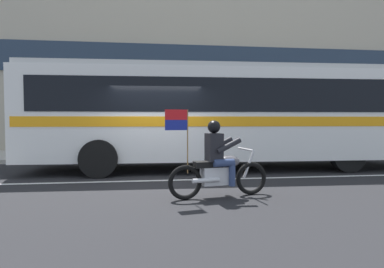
# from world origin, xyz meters

# --- Properties ---
(ground_plane) EXTENTS (60.00, 60.00, 0.00)m
(ground_plane) POSITION_xyz_m (0.00, 0.00, 0.00)
(ground_plane) COLOR black
(sidewalk_curb) EXTENTS (28.00, 3.80, 0.15)m
(sidewalk_curb) POSITION_xyz_m (0.00, 5.10, 0.07)
(sidewalk_curb) COLOR #B7B2A8
(sidewalk_curb) RESTS_ON ground_plane
(lane_center_stripe) EXTENTS (26.60, 0.14, 0.01)m
(lane_center_stripe) POSITION_xyz_m (0.00, -0.60, 0.00)
(lane_center_stripe) COLOR silver
(lane_center_stripe) RESTS_ON ground_plane
(office_building_facade) EXTENTS (28.00, 0.89, 13.03)m
(office_building_facade) POSITION_xyz_m (0.00, 7.39, 6.52)
(office_building_facade) COLOR #B2A893
(office_building_facade) RESTS_ON ground_plane
(transit_bus) EXTENTS (12.51, 2.93, 3.22)m
(transit_bus) POSITION_xyz_m (2.29, 1.19, 1.88)
(transit_bus) COLOR white
(transit_bus) RESTS_ON ground_plane
(motorcycle_with_rider) EXTENTS (2.17, 0.74, 1.78)m
(motorcycle_with_rider) POSITION_xyz_m (1.20, -2.56, 0.67)
(motorcycle_with_rider) COLOR black
(motorcycle_with_rider) RESTS_ON ground_plane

